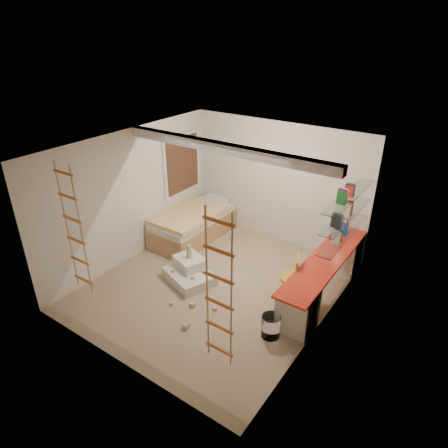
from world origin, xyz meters
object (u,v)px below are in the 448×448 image
Objects in this scene: desk at (324,276)px; swivel_chair at (294,288)px; bed at (193,224)px; play_platform at (190,272)px.

desk is 3.15× the size of swivel_chair.
desk is 3.22m from bed.
desk reaches higher than bed.
bed is at bearing 126.32° from play_platform.
desk is 2.61× the size of play_platform.
bed is 3.01m from swivel_chair.
play_platform is at bearing -53.68° from bed.
desk is 1.40× the size of bed.
desk is at bearing 23.22° from play_platform.
swivel_chair is 1.97m from play_platform.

